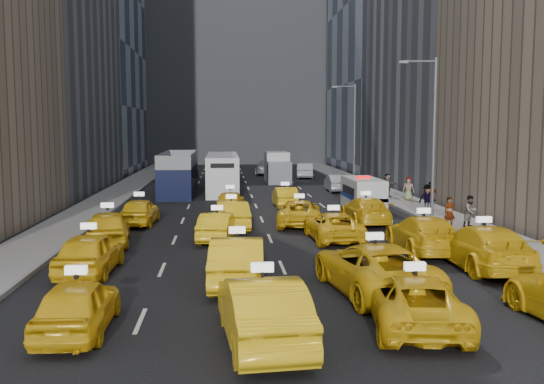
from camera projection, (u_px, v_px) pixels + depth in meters
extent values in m
plane|color=black|center=(288.00, 281.00, 20.87)|extent=(160.00, 160.00, 0.00)
cube|color=gray|center=(111.00, 198.00, 44.79)|extent=(3.00, 90.00, 0.15)
cube|color=gray|center=(389.00, 195.00, 46.50)|extent=(3.00, 90.00, 0.15)
cube|color=slate|center=(130.00, 197.00, 44.90)|extent=(0.15, 90.00, 0.18)
cube|color=slate|center=(370.00, 195.00, 46.38)|extent=(0.15, 90.00, 0.18)
cube|color=slate|center=(236.00, 28.00, 90.10)|extent=(30.00, 12.00, 40.00)
cylinder|color=#595B60|center=(434.00, 141.00, 33.05)|extent=(0.20, 0.20, 9.00)
cylinder|color=#595B60|center=(420.00, 61.00, 32.52)|extent=(1.80, 0.12, 0.12)
cube|color=slate|center=(403.00, 62.00, 32.45)|extent=(0.50, 0.22, 0.12)
cylinder|color=#595B60|center=(354.00, 136.00, 52.87)|extent=(0.20, 0.20, 9.00)
cylinder|color=#595B60|center=(345.00, 86.00, 52.34)|extent=(1.80, 0.12, 0.12)
cube|color=slate|center=(335.00, 87.00, 52.27)|extent=(0.50, 0.22, 0.12)
imported|color=yellow|center=(77.00, 306.00, 15.51)|extent=(1.70, 4.19, 1.43)
imported|color=yellow|center=(262.00, 310.00, 14.75)|extent=(2.24, 5.23, 1.68)
imported|color=yellow|center=(414.00, 300.00, 16.05)|extent=(2.98, 5.29, 1.39)
imported|color=yellow|center=(90.00, 253.00, 21.75)|extent=(1.98, 4.57, 1.53)
imported|color=yellow|center=(237.00, 260.00, 20.31)|extent=(1.98, 5.04, 1.63)
imported|color=yellow|center=(374.00, 268.00, 19.30)|extent=(3.43, 6.11, 1.61)
imported|color=yellow|center=(483.00, 247.00, 22.61)|extent=(2.36, 5.67, 1.64)
imported|color=yellow|center=(108.00, 228.00, 27.12)|extent=(2.47, 4.86, 1.59)
imported|color=yellow|center=(217.00, 226.00, 28.18)|extent=(1.94, 4.22, 1.34)
imported|color=yellow|center=(333.00, 226.00, 28.29)|extent=(2.37, 4.84, 1.32)
imported|color=yellow|center=(423.00, 234.00, 25.63)|extent=(2.23, 5.36, 1.55)
imported|color=yellow|center=(140.00, 211.00, 32.79)|extent=(1.93, 4.37, 1.46)
imported|color=yellow|center=(231.00, 215.00, 31.41)|extent=(1.94, 4.62, 1.49)
imported|color=yellow|center=(299.00, 213.00, 32.60)|extent=(2.92, 5.23, 1.38)
imported|color=yellow|center=(366.00, 210.00, 33.29)|extent=(2.06, 5.02, 1.45)
imported|color=yellow|center=(230.00, 202.00, 37.44)|extent=(2.06, 4.25, 1.40)
imported|color=yellow|center=(285.00, 197.00, 40.35)|extent=(1.50, 4.05, 1.32)
cube|color=silver|center=(363.00, 194.00, 38.86)|extent=(2.31, 5.19, 2.02)
cylinder|color=black|center=(356.00, 207.00, 37.25)|extent=(0.28, 0.81, 0.81)
cylinder|color=black|center=(382.00, 206.00, 37.38)|extent=(0.28, 0.81, 0.81)
cylinder|color=black|center=(345.00, 200.00, 40.47)|extent=(0.28, 0.81, 0.81)
cylinder|color=black|center=(369.00, 200.00, 40.61)|extent=(0.28, 0.81, 0.81)
cube|color=navy|center=(363.00, 196.00, 38.88)|extent=(2.35, 5.19, 0.23)
cube|color=red|center=(363.00, 177.00, 38.75)|extent=(0.94, 0.39, 0.15)
cube|color=black|center=(179.00, 173.00, 48.23)|extent=(3.57, 11.31, 3.23)
cylinder|color=black|center=(159.00, 193.00, 43.64)|extent=(0.28, 1.10, 1.10)
cylinder|color=black|center=(190.00, 193.00, 43.82)|extent=(0.28, 1.10, 1.10)
cylinder|color=black|center=(170.00, 182.00, 52.87)|extent=(0.28, 1.10, 1.10)
cylinder|color=black|center=(196.00, 181.00, 53.05)|extent=(0.28, 1.10, 1.10)
cube|color=silver|center=(222.00, 173.00, 49.67)|extent=(2.80, 11.88, 3.05)
cylinder|color=black|center=(208.00, 191.00, 44.72)|extent=(0.28, 1.10, 1.10)
cylinder|color=black|center=(237.00, 191.00, 44.90)|extent=(0.28, 1.10, 1.10)
cylinder|color=black|center=(210.00, 180.00, 54.65)|extent=(0.28, 1.10, 1.10)
cylinder|color=black|center=(234.00, 180.00, 54.83)|extent=(0.28, 1.10, 1.10)
cube|color=silver|center=(277.00, 167.00, 58.44)|extent=(2.40, 6.41, 2.90)
cylinder|color=black|center=(269.00, 178.00, 56.20)|extent=(0.28, 1.10, 1.10)
cylinder|color=black|center=(289.00, 178.00, 56.36)|extent=(0.28, 1.10, 1.10)
cylinder|color=black|center=(266.00, 175.00, 60.70)|extent=(0.28, 1.10, 1.10)
cylinder|color=black|center=(284.00, 175.00, 60.86)|extent=(0.28, 1.10, 1.10)
imported|color=#A1A5A9|center=(336.00, 183.00, 49.97)|extent=(1.57, 4.30, 1.41)
imported|color=black|center=(181.00, 172.00, 60.20)|extent=(3.40, 6.27, 1.67)
imported|color=gray|center=(266.00, 167.00, 67.71)|extent=(2.97, 5.80, 1.61)
imported|color=black|center=(216.00, 170.00, 65.01)|extent=(2.29, 4.60, 1.51)
imported|color=#ACADB4|center=(305.00, 171.00, 63.27)|extent=(2.25, 4.87, 1.55)
imported|color=gray|center=(450.00, 213.00, 30.79)|extent=(0.60, 0.40, 1.60)
imported|color=gray|center=(470.00, 211.00, 31.16)|extent=(0.90, 0.73, 1.63)
imported|color=gray|center=(427.00, 198.00, 36.62)|extent=(1.11, 0.51, 1.69)
imported|color=gray|center=(430.00, 196.00, 37.89)|extent=(1.12, 0.82, 1.74)
imported|color=gray|center=(408.00, 189.00, 42.60)|extent=(0.89, 0.63, 1.65)
imported|color=gray|center=(388.00, 185.00, 44.45)|extent=(1.67, 1.09, 1.75)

